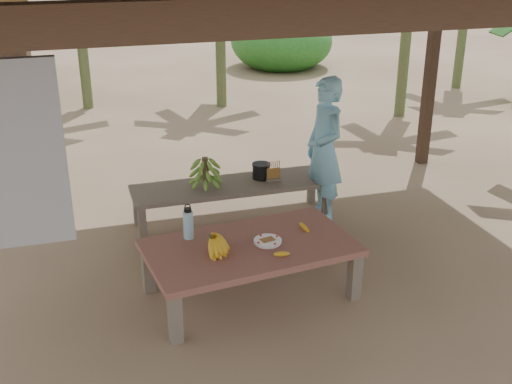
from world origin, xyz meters
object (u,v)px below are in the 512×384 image
object	(u,v)px
water_flask	(188,224)
cooking_pot	(261,171)
bench	(232,188)
woman	(324,150)
work_table	(250,251)
ripe_banana_bunch	(210,243)
plate	(268,241)

from	to	relation	value
water_flask	cooking_pot	world-z (taller)	water_flask
bench	woman	bearing A→B (deg)	-11.45
work_table	ripe_banana_bunch	size ratio (longest dim) A/B	6.31
work_table	bench	distance (m)	1.56
work_table	water_flask	xyz separation A→B (m)	(-0.49, 0.28, 0.20)
work_table	ripe_banana_bunch	world-z (taller)	ripe_banana_bunch
work_table	plate	world-z (taller)	plate
woman	plate	bearing A→B (deg)	-43.42
work_table	cooking_pot	distance (m)	1.71
ripe_banana_bunch	woman	xyz separation A→B (m)	(1.60, 1.39, 0.22)
work_table	bench	size ratio (longest dim) A/B	0.86
bench	ripe_banana_bunch	distance (m)	1.71
cooking_pot	woman	size ratio (longest dim) A/B	0.12
water_flask	woman	xyz separation A→B (m)	(1.72, 1.06, 0.17)
cooking_pot	woman	distance (m)	0.74
work_table	water_flask	distance (m)	0.60
work_table	woman	distance (m)	1.86
ripe_banana_bunch	plate	world-z (taller)	ripe_banana_bunch
bench	cooking_pot	size ratio (longest dim) A/B	11.11
ripe_banana_bunch	water_flask	bearing A→B (deg)	110.34
ripe_banana_bunch	plate	xyz separation A→B (m)	(0.52, 0.03, -0.07)
ripe_banana_bunch	cooking_pot	distance (m)	1.91
bench	woman	xyz separation A→B (m)	(0.99, -0.20, 0.41)
woman	bench	bearing A→B (deg)	-106.16
plate	ripe_banana_bunch	bearing A→B (deg)	-176.26
plate	woman	world-z (taller)	woman
cooking_pot	ripe_banana_bunch	bearing A→B (deg)	-120.10
bench	ripe_banana_bunch	size ratio (longest dim) A/B	7.30
plate	cooking_pot	xyz separation A→B (m)	(0.44, 1.62, 0.02)
work_table	bench	bearing A→B (deg)	74.41
cooking_pot	woman	xyz separation A→B (m)	(0.64, -0.26, 0.27)
bench	plate	world-z (taller)	plate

